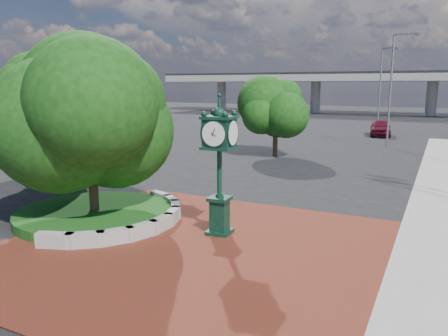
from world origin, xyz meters
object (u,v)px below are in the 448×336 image
(post_clock, at_px, (219,160))
(parked_car, at_px, (380,128))
(street_lamp_far, at_px, (382,82))
(street_lamp_near, at_px, (394,82))

(post_clock, distance_m, parked_car, 34.90)
(post_clock, relative_size, parked_car, 0.99)
(post_clock, height_order, parked_car, post_clock)
(street_lamp_far, bearing_deg, parked_car, -81.94)
(post_clock, height_order, street_lamp_near, street_lamp_near)
(post_clock, xyz_separation_m, street_lamp_far, (-0.09, 42.58, 2.90))
(parked_car, bearing_deg, post_clock, -99.83)
(parked_car, height_order, street_lamp_far, street_lamp_far)
(parked_car, relative_size, street_lamp_far, 0.52)
(street_lamp_near, xyz_separation_m, street_lamp_far, (-2.94, 16.16, 0.09))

